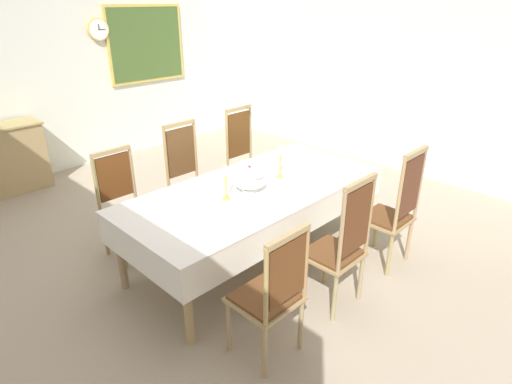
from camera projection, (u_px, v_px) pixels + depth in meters
ground at (239, 250)px, 4.45m from camera, size 6.43×7.02×0.04m
back_wall at (65, 48)px, 6.00m from camera, size 6.43×0.08×3.46m
right_wall at (410, 50)px, 5.83m from camera, size 0.08×7.02×3.46m
dining_table at (255, 195)px, 4.01m from camera, size 2.54×1.16×0.76m
tablecloth at (255, 194)px, 4.00m from camera, size 2.56×1.18×0.29m
chair_south_a at (272, 293)px, 2.91m from camera, size 0.44×0.42×1.06m
chair_north_a at (124, 203)px, 4.17m from camera, size 0.44×0.42×1.07m
chair_south_b at (341, 244)px, 3.40m from camera, size 0.44×0.42×1.18m
chair_north_b at (189, 177)px, 4.67m from camera, size 0.44×0.42×1.18m
chair_south_c at (394, 209)px, 3.96m from camera, size 0.44×0.42×1.19m
chair_north_c at (246, 157)px, 5.23m from camera, size 0.44×0.42×1.20m
soup_tureen at (250, 178)px, 3.89m from camera, size 0.31×0.31×0.24m
candlestick_west at (226, 186)px, 3.70m from camera, size 0.07×0.07×0.32m
candlestick_east at (280, 165)px, 4.15m from camera, size 0.07×0.07×0.33m
bowl_near_left at (346, 172)px, 4.27m from camera, size 0.19×0.19×0.04m
bowl_near_right at (331, 179)px, 4.12m from camera, size 0.15×0.15×0.03m
spoon_primary at (350, 170)px, 4.37m from camera, size 0.06×0.17×0.01m
spoon_secondary at (336, 176)px, 4.21m from camera, size 0.05×0.18×0.01m
mounted_clock at (98, 30)px, 6.18m from camera, size 0.32×0.06×0.32m
framed_painting at (146, 44)px, 6.79m from camera, size 1.34×0.05×1.17m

